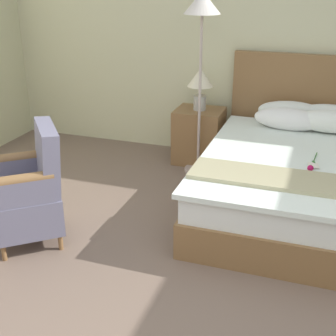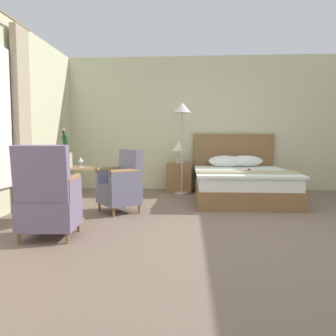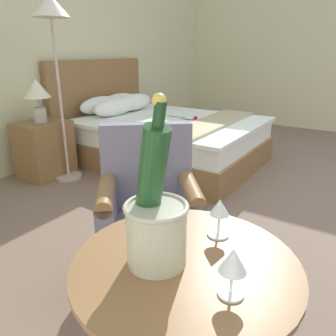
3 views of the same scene
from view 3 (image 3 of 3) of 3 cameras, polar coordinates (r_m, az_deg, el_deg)
name	(u,v)px [view 3 (image 3 of 3)]	position (r m, az deg, el deg)	size (l,w,h in m)	color
wall_headboard_side	(67,41)	(4.43, -17.20, 20.42)	(6.43, 0.12, 2.81)	beige
bed	(160,135)	(4.04, -1.43, 5.80)	(1.66, 2.20, 1.18)	brown
nightstand	(45,149)	(3.77, -20.70, 3.10)	(0.53, 0.43, 0.59)	brown
bedside_lamp	(37,93)	(3.65, -21.85, 12.04)	(0.27, 0.27, 0.44)	#ADACA6
floor_lamp_brass	(52,26)	(3.47, -19.52, 22.24)	(0.35, 0.35, 1.78)	#BEABA4
side_table_round	(184,331)	(1.21, 2.81, -26.48)	(0.69, 0.69, 0.70)	brown
champagne_bucket	(155,219)	(0.96, -2.19, -8.85)	(0.19, 0.19, 0.50)	#B5B79E
wine_glass_near_bucket	(233,263)	(0.87, 11.24, -15.89)	(0.07, 0.07, 0.14)	white
wine_glass_near_edge	(219,211)	(1.12, 8.95, -7.36)	(0.08, 0.08, 0.14)	white
armchair_by_window	(149,217)	(1.87, -3.35, -8.54)	(0.73, 0.73, 0.92)	brown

